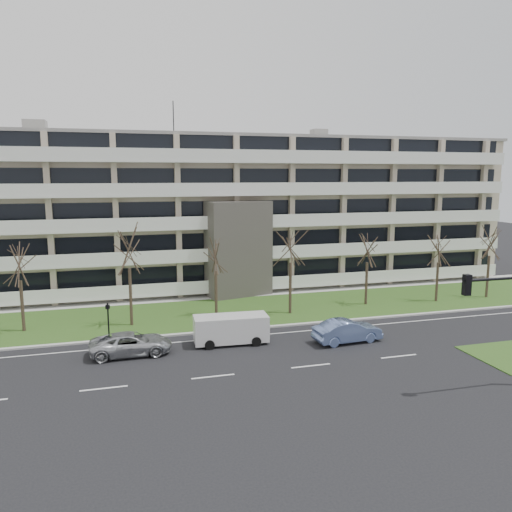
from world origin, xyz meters
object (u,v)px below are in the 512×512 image
object	(u,v)px
white_van	(232,327)
pedestrian_signal	(108,317)
silver_pickup	(131,344)
blue_sedan	(347,331)

from	to	relation	value
white_van	pedestrian_signal	xyz separation A→B (m)	(-8.12, 2.87, 0.54)
silver_pickup	pedestrian_signal	xyz separation A→B (m)	(-1.41, 3.24, 0.99)
silver_pickup	pedestrian_signal	size ratio (longest dim) A/B	1.93
silver_pickup	pedestrian_signal	distance (m)	3.67
silver_pickup	blue_sedan	world-z (taller)	blue_sedan
white_van	pedestrian_signal	distance (m)	8.63
silver_pickup	white_van	xyz separation A→B (m)	(6.71, 0.37, 0.45)
blue_sedan	pedestrian_signal	xyz separation A→B (m)	(-15.86, 4.73, 0.92)
silver_pickup	pedestrian_signal	world-z (taller)	pedestrian_signal
silver_pickup	blue_sedan	bearing A→B (deg)	-96.52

